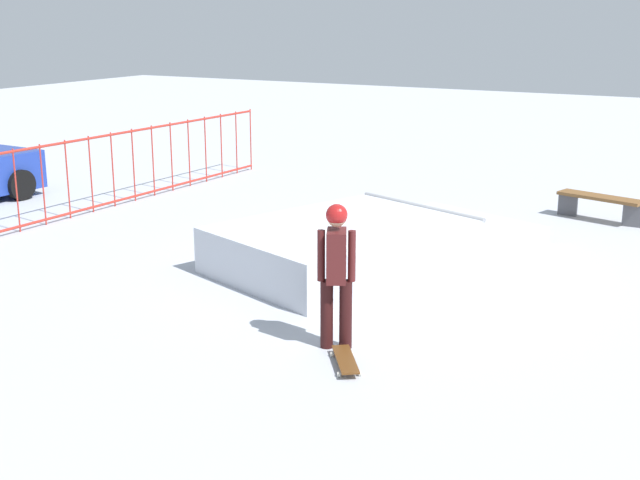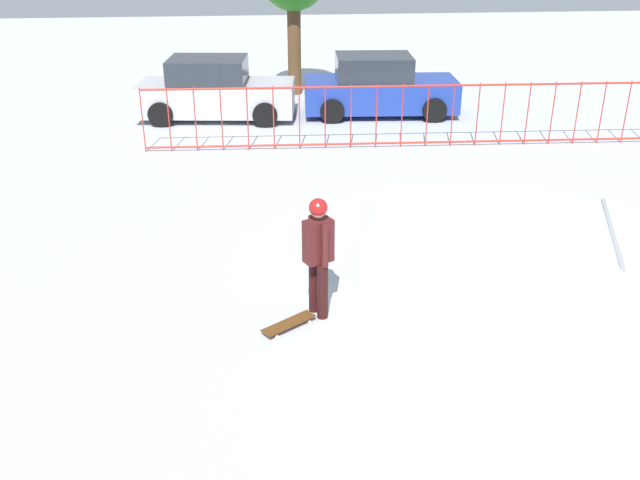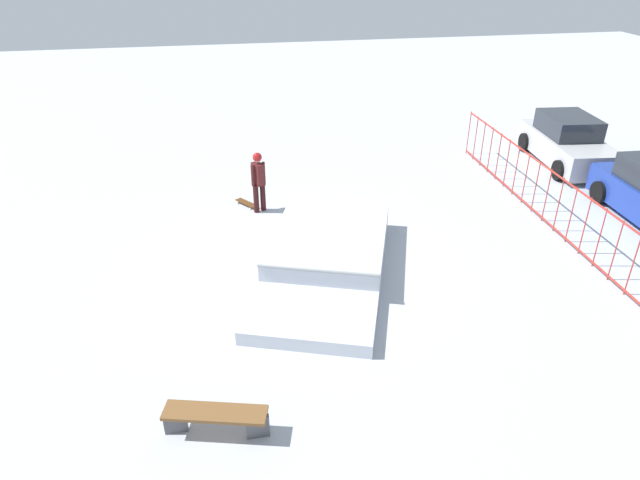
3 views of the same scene
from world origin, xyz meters
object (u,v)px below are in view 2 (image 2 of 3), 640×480
(skater, at_px, (318,249))
(parked_car_blue, at_px, (379,88))
(parked_car_silver, at_px, (215,91))
(skate_ramp, at_px, (519,245))
(skateboard, at_px, (289,324))

(skater, bearing_deg, parked_car_blue, -130.14)
(parked_car_silver, bearing_deg, parked_car_blue, 5.80)
(skate_ramp, xyz_separation_m, parked_car_silver, (-5.12, 9.21, 0.41))
(skater, relative_size, skateboard, 2.25)
(skate_ramp, xyz_separation_m, skateboard, (-3.73, -1.61, -0.24))
(skate_ramp, height_order, skater, skater)
(skater, bearing_deg, parked_car_silver, -106.34)
(skateboard, bearing_deg, skater, -177.08)
(skater, bearing_deg, skate_ramp, 174.69)
(skateboard, relative_size, parked_car_silver, 0.18)
(parked_car_blue, bearing_deg, skater, -100.68)
(skater, height_order, parked_car_silver, skater)
(skater, xyz_separation_m, skateboard, (-0.43, -0.35, -0.93))
(skateboard, distance_m, parked_car_blue, 11.24)
(skate_ramp, relative_size, skateboard, 7.79)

